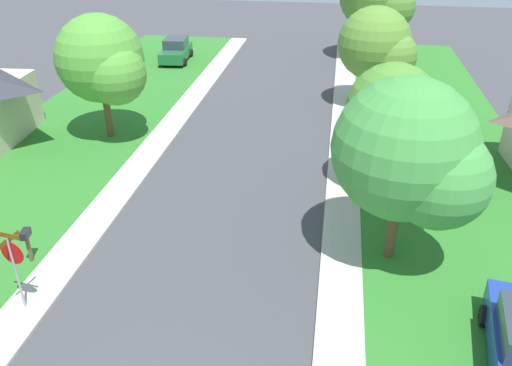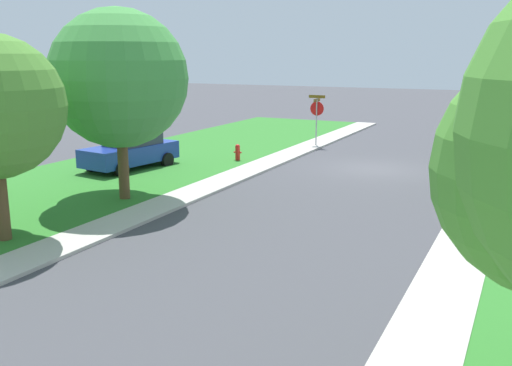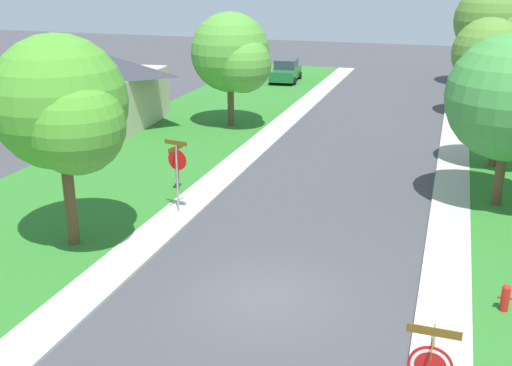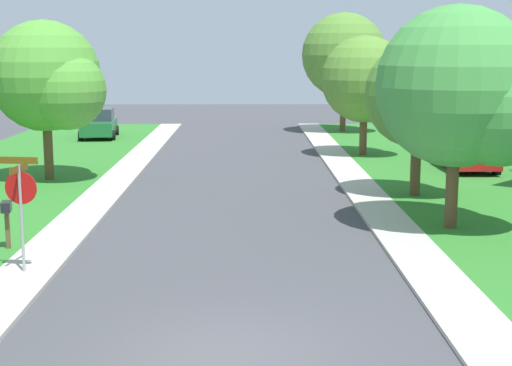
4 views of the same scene
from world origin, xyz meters
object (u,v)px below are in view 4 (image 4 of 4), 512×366
Objects in this scene: mailbox at (7,213)px; tree_across_right at (349,58)px; car_red_far_down_street at (467,151)px; tree_sidewalk_far at (50,80)px; tree_corner_large at (370,82)px; tree_across_left at (425,99)px; tree_sidewalk_near at (467,92)px; car_green_driveway_right at (99,124)px; stop_sign_far_corner at (21,195)px.

tree_across_right is at bearing 66.00° from mailbox.
tree_sidewalk_far reaches higher than car_red_far_down_street.
tree_corner_large is 1.06× the size of tree_across_left.
tree_sidewalk_near is 12.84m from mailbox.
car_green_driveway_right is at bearing 93.89° from tree_sidewalk_far.
stop_sign_far_corner is at bearing -64.42° from mailbox.
tree_sidewalk_far is at bearing -152.81° from tree_corner_large.
tree_across_right is 25.99m from tree_sidewalk_near.
tree_corner_large reaches higher than mailbox.
tree_across_right is at bearing 101.46° from car_red_far_down_street.
stop_sign_far_corner is at bearing -159.68° from tree_sidewalk_near.
car_green_driveway_right is at bearing 151.82° from tree_corner_large.
car_red_far_down_street is 15.88m from tree_across_right.
tree_across_right is at bearing 11.02° from car_green_driveway_right.
tree_across_left reaches higher than car_red_far_down_street.
tree_across_left is at bearing -14.13° from tree_sidewalk_far.
car_green_driveway_right is at bearing -168.98° from tree_across_right.
tree_across_left is at bearing 90.05° from tree_sidewalk_near.
mailbox is (1.37, -10.49, -2.98)m from tree_sidewalk_far.
car_red_far_down_street is 0.69× the size of tree_sidewalk_far.
stop_sign_far_corner is 0.64× the size of car_red_far_down_street.
car_red_far_down_street is at bearing 45.99° from stop_sign_far_corner.
stop_sign_far_corner is 2.53m from mailbox.
tree_corner_large is (-0.41, -10.63, -1.02)m from tree_across_right.
mailbox is (-12.08, -17.40, -2.58)m from tree_corner_large.
tree_across_right is 1.35× the size of tree_across_left.
mailbox is at bearing -84.62° from car_green_driveway_right.
tree_sidewalk_near is at bearing 9.44° from mailbox.
car_red_far_down_street is 11.74m from tree_sidewalk_near.
tree_corner_large is at bearing 91.35° from tree_across_left.
tree_across_right is (11.46, 30.17, 2.72)m from stop_sign_far_corner.
tree_across_right is (-3.07, 15.13, 3.74)m from car_red_far_down_street.
car_red_far_down_street is at bearing 8.11° from tree_sidewalk_far.
car_green_driveway_right is at bearing 122.47° from tree_sidewalk_near.
tree_sidewalk_far is at bearing -171.89° from car_red_far_down_street.
car_green_driveway_right is 15.59m from tree_across_right.
tree_sidewalk_far is (-13.45, -6.91, 0.40)m from tree_corner_large.
tree_sidewalk_near is (11.30, 4.19, 2.09)m from stop_sign_far_corner.
stop_sign_far_corner is 12.23m from tree_sidewalk_near.
tree_corner_large reaches higher than stop_sign_far_corner.
tree_across_left is at bearing -88.65° from tree_corner_large.
tree_sidewalk_far is (-13.70, 8.44, 0.01)m from tree_sidewalk_near.
car_red_far_down_street is at bearing 61.15° from tree_across_left.
tree_across_left is at bearing 29.75° from mailbox.
stop_sign_far_corner is at bearing -79.27° from tree_sidewalk_far.
tree_across_right is 1.17× the size of tree_sidewalk_far.
stop_sign_far_corner is 32.39m from tree_across_right.
tree_corner_large is at bearing 90.93° from tree_sidewalk_near.
tree_across_left is at bearing -90.44° from tree_across_right.
tree_corner_large is at bearing -28.18° from car_green_driveway_right.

